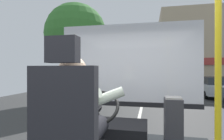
{
  "coord_description": "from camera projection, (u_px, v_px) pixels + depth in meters",
  "views": [
    {
      "loc": [
        0.37,
        -1.58,
        1.77
      ],
      "look_at": [
        -0.3,
        1.62,
        1.76
      ],
      "focal_mm": 28.72,
      "sensor_mm": 36.0,
      "label": 1
    }
  ],
  "objects": [
    {
      "name": "ground",
      "position": [
        143.0,
        101.0,
        10.24
      ],
      "size": [
        18.0,
        44.0,
        0.06
      ],
      "color": "#323232"
    },
    {
      "name": "shop_building",
      "position": [
        217.0,
        50.0,
        17.38
      ],
      "size": [
        10.7,
        5.19,
        7.37
      ],
      "color": "tan",
      "rests_on": "ground"
    },
    {
      "name": "windshield_panel",
      "position": [
        128.0,
        74.0,
        3.21
      ],
      "size": [
        2.5,
        0.08,
        1.48
      ],
      "color": "silver"
    },
    {
      "name": "steering_console",
      "position": [
        106.0,
        135.0,
        2.44
      ],
      "size": [
        1.1,
        1.06,
        0.88
      ],
      "color": "black",
      "rests_on": "bus_floor"
    },
    {
      "name": "parked_car_silver",
      "position": [
        216.0,
        86.0,
        11.62
      ],
      "size": [
        2.02,
        3.91,
        1.3
      ],
      "color": "silver",
      "rests_on": "ground"
    },
    {
      "name": "handrail_pole",
      "position": [
        218.0,
        87.0,
        1.28
      ],
      "size": [
        0.04,
        0.04,
        2.0
      ],
      "color": "yellow",
      "rests_on": "bus_floor"
    },
    {
      "name": "street_tree",
      "position": [
        76.0,
        34.0,
        10.0
      ],
      "size": [
        3.41,
        3.41,
        5.45
      ],
      "color": "#4C3828",
      "rests_on": "ground"
    },
    {
      "name": "fare_box",
      "position": [
        173.0,
        130.0,
        2.18
      ],
      "size": [
        0.21,
        0.23,
        0.79
      ],
      "color": "#333338",
      "rests_on": "bus_floor"
    },
    {
      "name": "bus_driver",
      "position": [
        76.0,
        116.0,
        1.45
      ],
      "size": [
        0.74,
        0.62,
        0.74
      ],
      "color": "black",
      "rests_on": "driver_seat"
    }
  ]
}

